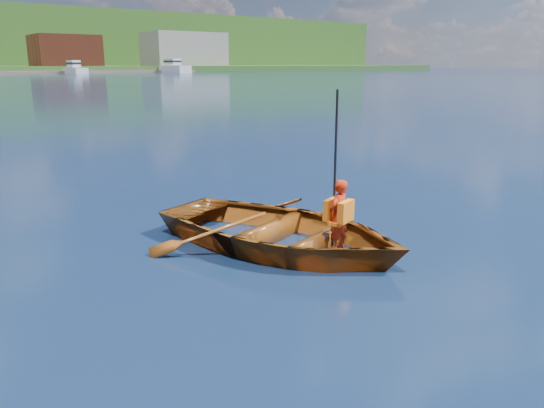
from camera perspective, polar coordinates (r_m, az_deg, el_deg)
ground at (r=7.32m, az=-5.13°, el=-7.01°), size 600.00×600.00×0.00m
rowboat at (r=8.03m, az=0.84°, el=-2.88°), size 4.07×4.79×0.84m
child_paddler at (r=7.62m, az=7.13°, el=-1.05°), size 0.44×0.43×2.27m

